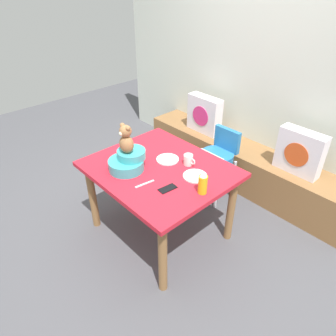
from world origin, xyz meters
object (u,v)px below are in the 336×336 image
coffee_mug (189,160)px  dinner_plate_far (168,159)px  highchair (218,156)px  teddy_bear (126,139)px  infant_seat_teal (128,161)px  ketchup_bottle (203,183)px  pillow_floral_left (204,114)px  pillow_floral_right (300,152)px  cell_phone (168,189)px  dining_table (160,177)px  dinner_plate_near (195,176)px

coffee_mug → dinner_plate_far: size_ratio=0.60×
highchair → teddy_bear: (-0.16, -1.02, 0.50)m
infant_seat_teal → ketchup_bottle: 0.68m
pillow_floral_left → pillow_floral_right: same height
highchair → cell_phone: size_ratio=5.49×
ketchup_bottle → coffee_mug: (-0.35, 0.21, -0.04)m
teddy_bear → cell_phone: (0.44, 0.05, -0.27)m
dinner_plate_far → dining_table: bearing=-72.5°
dining_table → ketchup_bottle: 0.52m
teddy_bear → cell_phone: 0.52m
pillow_floral_left → teddy_bear: 1.53m
dining_table → coffee_mug: bearing=58.1°
dining_table → dinner_plate_near: bearing=22.3°
pillow_floral_left → dinner_plate_near: size_ratio=2.20×
coffee_mug → cell_phone: size_ratio=0.83×
teddy_bear → pillow_floral_left: bearing=106.1°
teddy_bear → coffee_mug: size_ratio=2.08×
pillow_floral_right → teddy_bear: (-0.81, -1.44, 0.34)m
pillow_floral_right → dining_table: bearing=-117.7°
pillow_floral_left → teddy_bear: size_ratio=1.76×
infant_seat_teal → dinner_plate_near: infant_seat_teal is taller
pillow_floral_left → infant_seat_teal: bearing=-73.9°
pillow_floral_right → coffee_mug: 1.14m
infant_seat_teal → teddy_bear: size_ratio=1.32×
pillow_floral_right → cell_phone: bearing=-105.1°
cell_phone → ketchup_bottle: bearing=-136.4°
dining_table → dinner_plate_far: (-0.04, 0.13, 0.11)m
infant_seat_teal → dinner_plate_far: size_ratio=1.65×
coffee_mug → dinner_plate_far: coffee_mug is taller
ketchup_bottle → dinner_plate_near: (-0.18, 0.12, -0.08)m
coffee_mug → dinner_plate_far: 0.20m
pillow_floral_left → infant_seat_teal: size_ratio=1.33×
infant_seat_teal → coffee_mug: bearing=54.2°
teddy_bear → coffee_mug: 0.57m
dinner_plate_far → dinner_plate_near: bearing=-1.8°
pillow_floral_left → dinner_plate_far: bearing=-63.9°
highchair → teddy_bear: bearing=-99.0°
pillow_floral_right → dinner_plate_far: 1.30m
ketchup_bottle → coffee_mug: size_ratio=1.54×
highchair → dinner_plate_near: size_ratio=3.95×
dinner_plate_near → pillow_floral_left: bearing=128.5°
pillow_floral_right → dinner_plate_near: bearing=-107.3°
pillow_floral_right → ketchup_bottle: (-0.16, -1.22, 0.15)m
dinner_plate_far → cell_phone: dinner_plate_far is taller
dining_table → dinner_plate_near: size_ratio=5.88×
cell_phone → pillow_floral_left: bearing=-52.6°
highchair → cell_phone: bearing=-74.0°
pillow_floral_left → cell_phone: (0.85, -1.39, 0.06)m
dining_table → dinner_plate_near: (0.30, 0.12, 0.11)m
coffee_mug → infant_seat_teal: bearing=-125.8°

